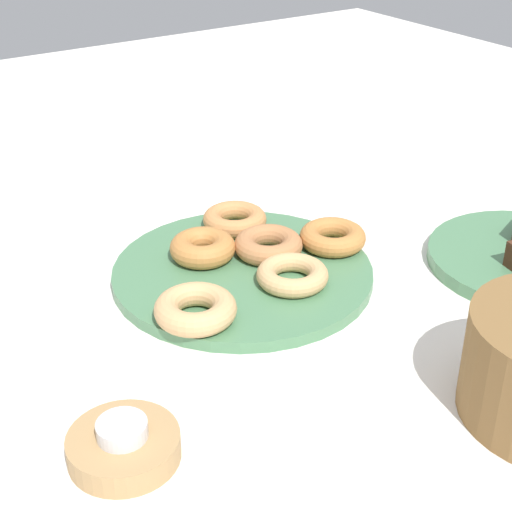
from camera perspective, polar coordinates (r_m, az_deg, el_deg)
name	(u,v)px	position (r m, az deg, el deg)	size (l,w,h in m)	color
ground_plane	(243,278)	(0.96, -0.99, -1.61)	(2.40, 2.40, 0.00)	white
donut_plate	(243,273)	(0.95, -1.00, -1.23)	(0.32, 0.32, 0.01)	#4C7F56
donut_0	(292,275)	(0.91, 2.71, -1.41)	(0.09, 0.09, 0.02)	tan
donut_1	(235,219)	(1.04, -1.58, 2.73)	(0.09, 0.09, 0.03)	#C6844C
donut_2	(333,237)	(1.00, 5.69, 1.40)	(0.09, 0.09, 0.03)	#BC7A3D
donut_3	(268,245)	(0.97, 0.93, 0.82)	(0.09, 0.09, 0.03)	#B27547
donut_4	(203,248)	(0.97, -3.96, 0.62)	(0.08, 0.08, 0.03)	#BC7A3D
donut_5	(195,309)	(0.85, -4.50, -3.93)	(0.09, 0.09, 0.03)	tan
candle_holder	(124,447)	(0.71, -9.74, -13.73)	(0.10, 0.10, 0.02)	tan
tealight	(122,430)	(0.69, -9.88, -12.54)	(0.05, 0.05, 0.01)	silver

